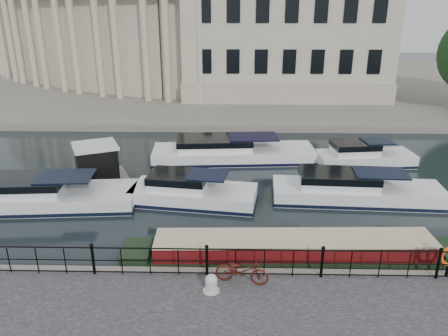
# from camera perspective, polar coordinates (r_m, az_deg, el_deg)

# --- Properties ---
(ground_plane) EXTENTS (160.00, 160.00, 0.00)m
(ground_plane) POSITION_cam_1_polar(r_m,az_deg,el_deg) (18.06, -1.76, -11.20)
(ground_plane) COLOR black
(ground_plane) RESTS_ON ground
(far_bank) EXTENTS (120.00, 42.00, 0.55)m
(far_bank) POSITION_cam_1_polar(r_m,az_deg,el_deg) (55.11, 0.36, 10.95)
(far_bank) COLOR #6B665B
(far_bank) RESTS_ON ground_plane
(railing) EXTENTS (24.14, 0.14, 1.22)m
(railing) POSITION_cam_1_polar(r_m,az_deg,el_deg) (15.52, -2.25, -11.81)
(railing) COLOR black
(railing) RESTS_ON near_quay
(civic_building) EXTENTS (53.55, 31.84, 16.85)m
(civic_building) POSITION_cam_1_polar(r_m,az_deg,el_deg) (50.12, -0.91, 17.77)
(civic_building) COLOR #ADA38C
(civic_building) RESTS_ON far_bank
(bicycle) EXTENTS (1.92, 0.97, 0.96)m
(bicycle) POSITION_cam_1_polar(r_m,az_deg,el_deg) (15.24, 2.35, -13.23)
(bicycle) COLOR #4C130D
(bicycle) RESTS_ON near_quay
(mooring_bollard) EXTENTS (0.57, 0.57, 0.64)m
(mooring_bollard) POSITION_cam_1_polar(r_m,az_deg,el_deg) (14.95, -1.68, -14.82)
(mooring_bollard) COLOR #B6B6B2
(mooring_bollard) RESTS_ON near_quay
(narrowboat) EXTENTS (13.36, 2.17, 1.49)m
(narrowboat) POSITION_cam_1_polar(r_m,az_deg,el_deg) (17.46, 9.03, -11.28)
(narrowboat) COLOR black
(narrowboat) RESTS_ON ground_plane
(harbour_hut) EXTENTS (4.07, 3.80, 2.20)m
(harbour_hut) POSITION_cam_1_polar(r_m,az_deg,el_deg) (25.95, -16.29, 0.48)
(harbour_hut) COLOR #6B665B
(harbour_hut) RESTS_ON ground_plane
(cabin_cruisers) EXTENTS (25.30, 10.79, 1.99)m
(cabin_cruisers) POSITION_cam_1_polar(r_m,az_deg,el_deg) (24.64, 0.36, -1.19)
(cabin_cruisers) COLOR silver
(cabin_cruisers) RESTS_ON ground_plane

